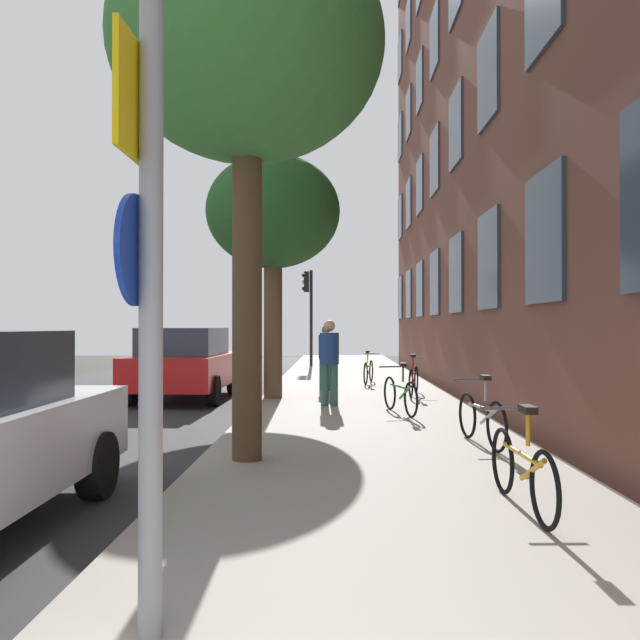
{
  "coord_description": "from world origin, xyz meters",
  "views": [
    {
      "loc": [
        0.59,
        -0.5,
        1.67
      ],
      "look_at": [
        0.36,
        10.36,
        1.77
      ],
      "focal_mm": 36.35,
      "sensor_mm": 36.0,
      "label": 1
    }
  ],
  "objects_px": {
    "bicycle_1": "(481,417)",
    "pedestrian_1": "(326,353)",
    "car_1": "(186,363)",
    "traffic_light": "(309,300)",
    "bicycle_4": "(368,371)",
    "sign_post": "(146,266)",
    "tree_far": "(273,214)",
    "bicycle_0": "(522,469)",
    "bicycle_2": "(400,394)",
    "pedestrian_0": "(329,357)",
    "tree_near": "(247,48)",
    "bicycle_3": "(414,379)"
  },
  "relations": [
    {
      "from": "bicycle_0",
      "to": "bicycle_2",
      "type": "xyz_separation_m",
      "value": [
        -0.41,
        6.0,
        0.0
      ]
    },
    {
      "from": "sign_post",
      "to": "car_1",
      "type": "xyz_separation_m",
      "value": [
        -2.42,
        11.39,
        -1.13
      ]
    },
    {
      "from": "pedestrian_1",
      "to": "bicycle_3",
      "type": "bearing_deg",
      "value": -29.11
    },
    {
      "from": "bicycle_2",
      "to": "pedestrian_1",
      "type": "distance_m",
      "value": 4.36
    },
    {
      "from": "bicycle_1",
      "to": "bicycle_4",
      "type": "relative_size",
      "value": 1.04
    },
    {
      "from": "pedestrian_0",
      "to": "car_1",
      "type": "xyz_separation_m",
      "value": [
        -3.28,
        2.01,
        -0.23
      ]
    },
    {
      "from": "bicycle_3",
      "to": "bicycle_1",
      "type": "bearing_deg",
      "value": -88.65
    },
    {
      "from": "sign_post",
      "to": "traffic_light",
      "type": "height_order",
      "value": "traffic_light"
    },
    {
      "from": "sign_post",
      "to": "bicycle_3",
      "type": "bearing_deg",
      "value": 76.41
    },
    {
      "from": "bicycle_0",
      "to": "pedestrian_0",
      "type": "height_order",
      "value": "pedestrian_0"
    },
    {
      "from": "tree_far",
      "to": "pedestrian_0",
      "type": "relative_size",
      "value": 3.16
    },
    {
      "from": "car_1",
      "to": "traffic_light",
      "type": "bearing_deg",
      "value": 77.31
    },
    {
      "from": "bicycle_3",
      "to": "pedestrian_0",
      "type": "height_order",
      "value": "pedestrian_0"
    },
    {
      "from": "bicycle_4",
      "to": "sign_post",
      "type": "bearing_deg",
      "value": -97.5
    },
    {
      "from": "sign_post",
      "to": "bicycle_1",
      "type": "relative_size",
      "value": 1.98
    },
    {
      "from": "tree_near",
      "to": "bicycle_2",
      "type": "xyz_separation_m",
      "value": [
        2.18,
        3.99,
        -4.45
      ]
    },
    {
      "from": "tree_near",
      "to": "bicycle_0",
      "type": "bearing_deg",
      "value": -37.83
    },
    {
      "from": "bicycle_1",
      "to": "traffic_light",
      "type": "bearing_deg",
      "value": 99.87
    },
    {
      "from": "tree_far",
      "to": "bicycle_1",
      "type": "xyz_separation_m",
      "value": [
        3.24,
        -5.48,
        -3.62
      ]
    },
    {
      "from": "bicycle_0",
      "to": "bicycle_1",
      "type": "height_order",
      "value": "bicycle_1"
    },
    {
      "from": "bicycle_2",
      "to": "bicycle_3",
      "type": "distance_m",
      "value": 3.06
    },
    {
      "from": "bicycle_0",
      "to": "pedestrian_0",
      "type": "distance_m",
      "value": 7.32
    },
    {
      "from": "sign_post",
      "to": "bicycle_4",
      "type": "relative_size",
      "value": 2.06
    },
    {
      "from": "traffic_light",
      "to": "bicycle_3",
      "type": "distance_m",
      "value": 11.25
    },
    {
      "from": "bicycle_2",
      "to": "pedestrian_1",
      "type": "relative_size",
      "value": 1.06
    },
    {
      "from": "pedestrian_0",
      "to": "pedestrian_1",
      "type": "height_order",
      "value": "pedestrian_0"
    },
    {
      "from": "tree_far",
      "to": "car_1",
      "type": "xyz_separation_m",
      "value": [
        -2.05,
        0.63,
        -3.26
      ]
    },
    {
      "from": "bicycle_2",
      "to": "bicycle_4",
      "type": "distance_m",
      "value": 6.01
    },
    {
      "from": "pedestrian_0",
      "to": "tree_near",
      "type": "bearing_deg",
      "value": -100.31
    },
    {
      "from": "bicycle_2",
      "to": "car_1",
      "type": "height_order",
      "value": "car_1"
    },
    {
      "from": "bicycle_4",
      "to": "tree_near",
      "type": "bearing_deg",
      "value": -101.04
    },
    {
      "from": "bicycle_0",
      "to": "bicycle_3",
      "type": "relative_size",
      "value": 1.04
    },
    {
      "from": "sign_post",
      "to": "traffic_light",
      "type": "bearing_deg",
      "value": 90.1
    },
    {
      "from": "bicycle_0",
      "to": "pedestrian_1",
      "type": "distance_m",
      "value": 10.27
    },
    {
      "from": "tree_near",
      "to": "bicycle_0",
      "type": "xyz_separation_m",
      "value": [
        2.59,
        -2.01,
        -4.46
      ]
    },
    {
      "from": "traffic_light",
      "to": "car_1",
      "type": "distance_m",
      "value": 11.0
    },
    {
      "from": "tree_far",
      "to": "bicycle_2",
      "type": "height_order",
      "value": "tree_far"
    },
    {
      "from": "bicycle_0",
      "to": "car_1",
      "type": "relative_size",
      "value": 0.41
    },
    {
      "from": "bicycle_0",
      "to": "bicycle_2",
      "type": "relative_size",
      "value": 1.01
    },
    {
      "from": "bicycle_4",
      "to": "pedestrian_0",
      "type": "xyz_separation_m",
      "value": [
        -1.02,
        -4.9,
        0.6
      ]
    },
    {
      "from": "bicycle_2",
      "to": "bicycle_3",
      "type": "xyz_separation_m",
      "value": [
        0.61,
        3.0,
        0.01
      ]
    },
    {
      "from": "car_1",
      "to": "pedestrian_0",
      "type": "bearing_deg",
      "value": -31.54
    },
    {
      "from": "pedestrian_1",
      "to": "car_1",
      "type": "relative_size",
      "value": 0.38
    },
    {
      "from": "traffic_light",
      "to": "tree_far",
      "type": "relative_size",
      "value": 0.71
    },
    {
      "from": "traffic_light",
      "to": "tree_near",
      "type": "distance_m",
      "value": 17.82
    },
    {
      "from": "sign_post",
      "to": "tree_near",
      "type": "bearing_deg",
      "value": 90.92
    },
    {
      "from": "bicycle_0",
      "to": "bicycle_2",
      "type": "bearing_deg",
      "value": 93.91
    },
    {
      "from": "bicycle_1",
      "to": "tree_far",
      "type": "bearing_deg",
      "value": 120.6
    },
    {
      "from": "bicycle_1",
      "to": "pedestrian_1",
      "type": "bearing_deg",
      "value": 106.59
    },
    {
      "from": "sign_post",
      "to": "pedestrian_0",
      "type": "xyz_separation_m",
      "value": [
        0.86,
        9.37,
        -0.9
      ]
    }
  ]
}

